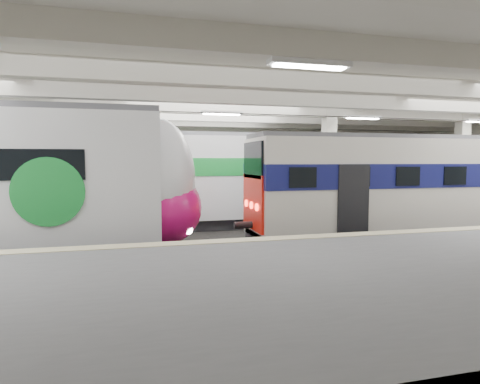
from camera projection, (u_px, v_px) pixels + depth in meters
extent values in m
cube|color=black|center=(234.00, 254.00, 13.64)|extent=(36.00, 24.00, 0.10)
cube|color=silver|center=(234.00, 87.00, 13.20)|extent=(36.00, 24.00, 0.20)
cube|color=beige|center=(193.00, 167.00, 23.07)|extent=(30.00, 0.10, 5.50)
cube|color=#5B5B5E|center=(318.00, 303.00, 7.32)|extent=(30.00, 7.00, 1.10)
cube|color=beige|center=(263.00, 239.00, 10.41)|extent=(30.00, 0.50, 0.02)
cube|color=beige|center=(141.00, 171.00, 15.57)|extent=(0.50, 0.50, 5.50)
cube|color=beige|center=(329.00, 169.00, 17.56)|extent=(0.50, 0.50, 5.50)
cube|color=beige|center=(461.00, 169.00, 19.31)|extent=(0.50, 0.50, 5.50)
cube|color=beige|center=(234.00, 97.00, 13.22)|extent=(30.00, 18.00, 0.50)
cube|color=#59544C|center=(234.00, 251.00, 13.63)|extent=(30.00, 1.52, 0.16)
cube|color=#59544C|center=(207.00, 225.00, 18.94)|extent=(30.00, 1.52, 0.16)
cylinder|color=black|center=(234.00, 113.00, 13.27)|extent=(30.00, 0.03, 0.03)
cylinder|color=black|center=(206.00, 127.00, 18.58)|extent=(30.00, 0.03, 0.03)
cube|color=white|center=(251.00, 98.00, 11.32)|extent=(26.00, 8.40, 0.12)
ellipsoid|color=silver|center=(158.00, 180.00, 12.82)|extent=(2.37, 2.93, 3.94)
ellipsoid|color=#CB1066|center=(162.00, 208.00, 12.92)|extent=(2.52, 2.99, 2.42)
cylinder|color=#1A9236|center=(48.00, 192.00, 10.63)|extent=(1.86, 0.06, 1.86)
cube|color=beige|center=(406.00, 185.00, 15.13)|extent=(11.97, 2.62, 3.41)
cube|color=navy|center=(406.00, 175.00, 15.10)|extent=(12.01, 2.68, 0.83)
cube|color=red|center=(253.00, 202.00, 13.67)|extent=(0.08, 2.23, 1.87)
cube|color=black|center=(253.00, 160.00, 13.56)|extent=(0.08, 2.10, 1.23)
cube|color=#4C4C51|center=(407.00, 138.00, 14.99)|extent=(11.97, 2.05, 0.16)
cube|color=black|center=(404.00, 234.00, 15.28)|extent=(11.97, 1.84, 0.70)
cube|color=silver|center=(136.00, 178.00, 17.97)|extent=(13.80, 2.96, 3.74)
cube|color=#1A9236|center=(136.00, 167.00, 17.93)|extent=(13.84, 3.02, 0.79)
cube|color=#4C4C51|center=(136.00, 134.00, 17.81)|extent=(13.79, 2.47, 0.16)
cube|color=black|center=(137.00, 223.00, 18.13)|extent=(13.80, 2.67, 0.60)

